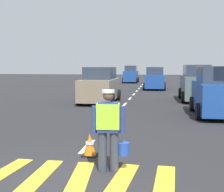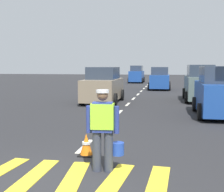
{
  "view_description": "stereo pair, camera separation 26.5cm",
  "coord_description": "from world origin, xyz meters",
  "views": [
    {
      "loc": [
        1.87,
        -5.05,
        2.15
      ],
      "look_at": [
        0.26,
        5.33,
        1.1
      ],
      "focal_mm": 48.86,
      "sensor_mm": 36.0,
      "label": 1
    },
    {
      "loc": [
        2.13,
        -5.01,
        2.15
      ],
      "look_at": [
        0.26,
        5.33,
        1.1
      ],
      "focal_mm": 48.86,
      "sensor_mm": 36.0,
      "label": 2
    }
  ],
  "objects": [
    {
      "name": "ground_plane",
      "position": [
        0.0,
        21.0,
        0.0
      ],
      "size": [
        96.0,
        96.0,
        0.0
      ],
      "primitive_type": "plane",
      "color": "#28282B"
    },
    {
      "name": "crosswalk_stripes",
      "position": [
        0.0,
        0.42,
        0.01
      ],
      "size": [
        4.42,
        1.93,
        0.01
      ],
      "color": "yellow",
      "rests_on": "ground"
    },
    {
      "name": "lane_center_line",
      "position": [
        0.0,
        25.2,
        0.0
      ],
      "size": [
        0.14,
        46.4,
        0.01
      ],
      "color": "silver",
      "rests_on": "ground"
    },
    {
      "name": "road_worker",
      "position": [
        0.89,
        0.91,
        0.93
      ],
      "size": [
        0.75,
        0.41,
        1.67
      ],
      "color": "#383D4C",
      "rests_on": "ground"
    },
    {
      "name": "traffic_cone_near",
      "position": [
        0.26,
        1.9,
        0.26
      ],
      "size": [
        0.36,
        0.36,
        0.54
      ],
      "color": "black",
      "rests_on": "ground"
    },
    {
      "name": "car_outgoing_far",
      "position": [
        1.48,
        22.88,
        0.94
      ],
      "size": [
        1.93,
        3.93,
        2.03
      ],
      "color": "#1E4799",
      "rests_on": "ground"
    },
    {
      "name": "car_parked_curbside",
      "position": [
        4.29,
        8.49,
        0.99
      ],
      "size": [
        1.9,
        3.94,
        2.13
      ],
      "color": "#1E4799",
      "rests_on": "ground"
    },
    {
      "name": "car_oncoming_lead",
      "position": [
        -1.54,
        12.37,
        0.96
      ],
      "size": [
        2.06,
        4.18,
        2.07
      ],
      "color": "gray",
      "rests_on": "ground"
    },
    {
      "name": "car_oncoming_third",
      "position": [
        -1.69,
        33.7,
        1.0
      ],
      "size": [
        1.86,
        4.13,
        2.17
      ],
      "color": "#1E4799",
      "rests_on": "ground"
    },
    {
      "name": "car_parked_far",
      "position": [
        4.09,
        14.15,
        1.02
      ],
      "size": [
        1.87,
        4.26,
        2.2
      ],
      "color": "slate",
      "rests_on": "ground"
    }
  ]
}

